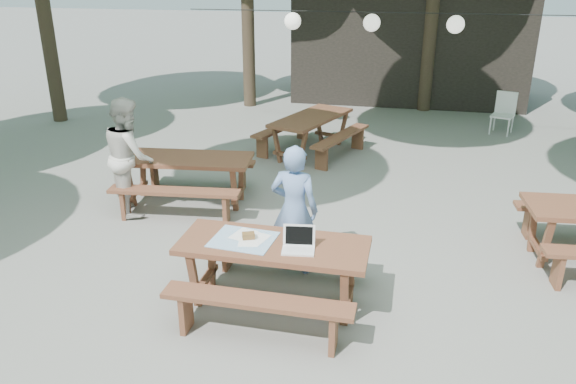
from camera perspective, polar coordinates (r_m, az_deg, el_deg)
The scene contains 11 objects.
ground at distance 6.62m, azimuth 4.63°, elevation -9.45°, with size 80.00×80.00×0.00m, color slate.
pavilion at distance 16.24m, azimuth 12.23°, elevation 14.30°, with size 6.00×3.00×2.80m, color black.
main_picnic_table at distance 6.08m, azimuth -1.47°, elevation -8.22°, with size 2.00×1.58×0.75m.
picnic_table_nw at distance 8.79m, azimuth -10.25°, elevation 1.27°, with size 2.08×1.79×0.75m.
picnic_table_far_w at distance 11.03m, azimuth 2.38°, elevation 5.88°, with size 2.12×2.32×0.75m.
woman at distance 6.59m, azimuth 0.65°, elevation -1.81°, with size 0.58×0.38×1.58m, color #6B8CC4.
second_person at distance 8.54m, azimuth -15.82°, elevation 3.54°, with size 0.84×0.66×1.73m, color silver.
plastic_chair at distance 13.28m, azimuth 20.89°, elevation 6.66°, with size 0.56×0.56×0.90m.
laptop at distance 5.76m, azimuth 1.09°, elevation -5.25°, with size 0.36×0.30×0.24m.
tabletop_clutter at distance 5.99m, azimuth -4.41°, elevation -4.74°, with size 0.69×0.60×0.08m.
paper_lanterns at distance 11.69m, azimuth 8.57°, elevation 16.66°, with size 9.00×0.34×0.38m.
Camera 1 is at (0.73, -5.61, 3.45)m, focal length 35.00 mm.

